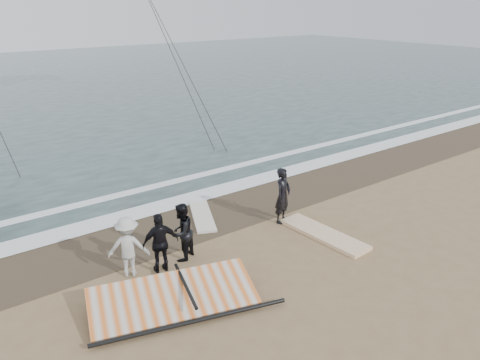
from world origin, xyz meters
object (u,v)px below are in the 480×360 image
at_px(sail_rig, 168,298).
at_px(board_white, 324,234).
at_px(man_main, 283,195).
at_px(board_cream, 202,216).

bearing_deg(sail_rig, board_white, 2.72).
relative_size(man_main, sail_rig, 0.43).
relative_size(man_main, board_cream, 0.79).
relative_size(board_cream, sail_rig, 0.54).
xyz_separation_m(man_main, sail_rig, (-4.75, -1.64, -0.66)).
xyz_separation_m(board_white, sail_rig, (-5.08, -0.24, 0.14)).
bearing_deg(man_main, sail_rig, 179.04).
height_order(man_main, board_cream, man_main).
bearing_deg(man_main, board_white, -96.72).
distance_m(board_white, board_cream, 3.73).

